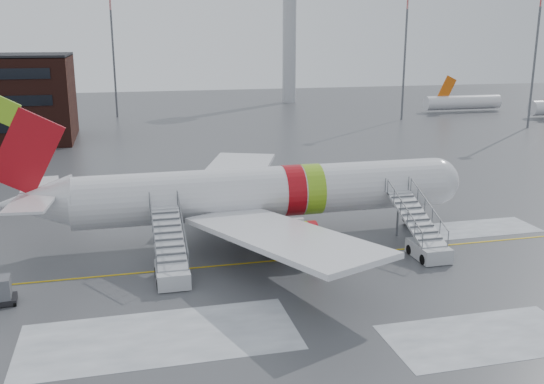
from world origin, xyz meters
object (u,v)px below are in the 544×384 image
object	(u,v)px
airliner	(253,194)
airstair_fwd	(424,240)
airstair_aft	(171,262)
pushback_tug	(318,245)

from	to	relation	value
airliner	airstair_fwd	xyz separation A→B (m)	(10.75, -6.54, -2.35)
airstair_aft	pushback_tug	size ratio (longest dim) A/B	2.27
airliner	pushback_tug	bearing A→B (deg)	-54.91
pushback_tug	airliner	bearing A→B (deg)	125.09
airliner	airstair_fwd	bearing A→B (deg)	-31.30
airstair_fwd	pushback_tug	bearing A→B (deg)	167.88
airliner	pushback_tug	xyz separation A→B (m)	(3.50, -4.98, -2.66)
airliner	airstair_aft	distance (m)	9.68
airliner	airstair_aft	xyz separation A→B (m)	(-6.75, -6.54, -2.35)
airstair_aft	pushback_tug	bearing A→B (deg)	8.65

